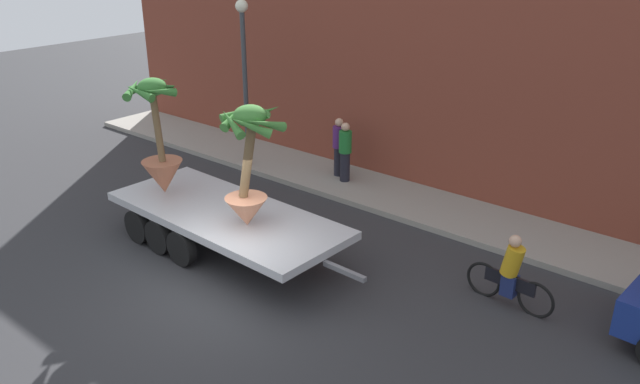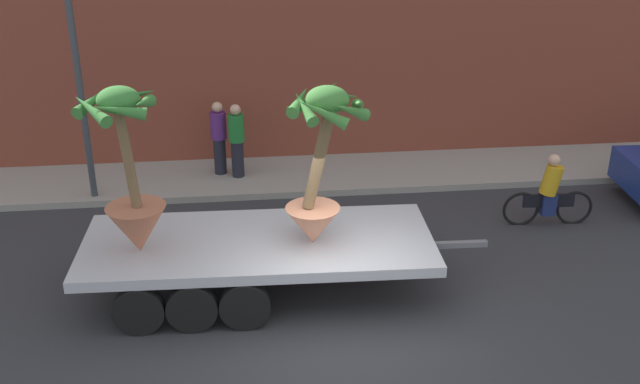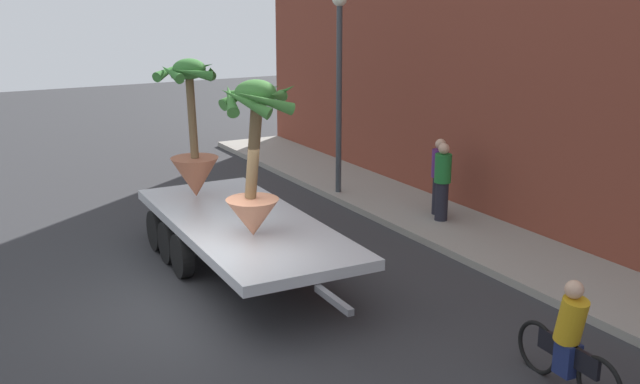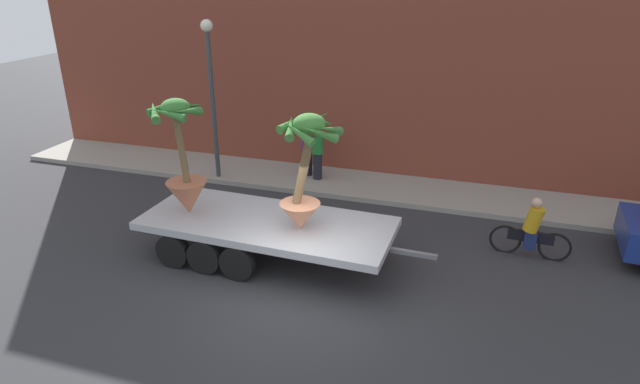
% 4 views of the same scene
% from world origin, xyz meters
% --- Properties ---
extents(ground_plane, '(60.00, 60.00, 0.00)m').
position_xyz_m(ground_plane, '(0.00, 0.00, 0.00)').
color(ground_plane, '#2D2D30').
extents(sidewalk, '(24.00, 2.20, 0.15)m').
position_xyz_m(sidewalk, '(0.00, 6.10, 0.07)').
color(sidewalk, gray).
rests_on(sidewalk, ground).
extents(building_facade, '(24.00, 1.20, 8.23)m').
position_xyz_m(building_facade, '(0.00, 7.80, 4.11)').
color(building_facade, brown).
rests_on(building_facade, ground).
extents(flatbed_trailer, '(6.86, 2.54, 0.98)m').
position_xyz_m(flatbed_trailer, '(-1.50, 1.27, 0.77)').
color(flatbed_trailer, '#B7BABF').
rests_on(flatbed_trailer, ground).
extents(potted_palm_rear, '(1.36, 1.37, 2.65)m').
position_xyz_m(potted_palm_rear, '(-0.25, 1.06, 2.26)').
color(potted_palm_rear, tan).
rests_on(potted_palm_rear, flatbed_trailer).
extents(potted_palm_middle, '(1.30, 1.34, 2.74)m').
position_xyz_m(potted_palm_middle, '(-3.19, 1.06, 2.07)').
color(potted_palm_middle, '#B26647').
rests_on(potted_palm_middle, flatbed_trailer).
extents(cyclist, '(1.84, 0.37, 1.54)m').
position_xyz_m(cyclist, '(4.63, 3.19, 0.67)').
color(cyclist, black).
rests_on(cyclist, ground).
extents(pedestrian_near_gate, '(0.36, 0.36, 1.71)m').
position_xyz_m(pedestrian_near_gate, '(-1.97, 6.29, 1.04)').
color(pedestrian_near_gate, black).
rests_on(pedestrian_near_gate, sidewalk).
extents(pedestrian_far_left, '(0.36, 0.36, 1.71)m').
position_xyz_m(pedestrian_far_left, '(-1.57, 6.06, 1.04)').
color(pedestrian_far_left, black).
rests_on(pedestrian_far_left, sidewalk).
extents(street_lamp, '(0.36, 0.36, 4.83)m').
position_xyz_m(street_lamp, '(-4.67, 5.30, 3.23)').
color(street_lamp, '#383D42').
rests_on(street_lamp, sidewalk).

